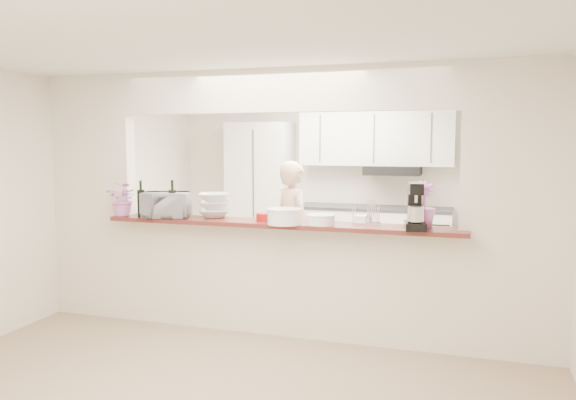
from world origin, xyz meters
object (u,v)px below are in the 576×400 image
at_px(toaster_oven, 166,205).
at_px(stand_mixer, 415,209).
at_px(person, 293,230).
at_px(refrigerator, 497,218).

bearing_deg(toaster_oven, stand_mixer, -17.37).
xyz_separation_m(toaster_oven, stand_mixer, (2.40, -0.04, 0.05)).
bearing_deg(stand_mixer, person, 136.71).
relative_size(toaster_oven, stand_mixer, 1.13).
relative_size(stand_mixer, person, 0.25).
height_order(stand_mixer, person, person).
height_order(toaster_oven, stand_mixer, stand_mixer).
relative_size(refrigerator, person, 1.06).
height_order(toaster_oven, person, person).
xyz_separation_m(refrigerator, person, (-2.32, -1.36, -0.05)).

